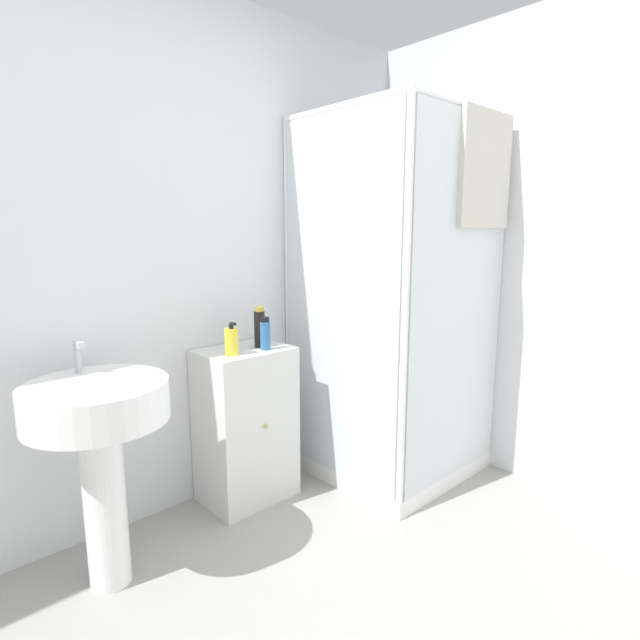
{
  "coord_description": "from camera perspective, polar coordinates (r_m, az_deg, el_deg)",
  "views": [
    {
      "loc": [
        -0.97,
        -0.55,
        1.38
      ],
      "look_at": [
        0.6,
        1.15,
        0.97
      ],
      "focal_mm": 28.0,
      "sensor_mm": 36.0,
      "label": 1
    }
  ],
  "objects": [
    {
      "name": "soap_dispenser",
      "position": [
        2.4,
        -10.07,
        -2.42
      ],
      "size": [
        0.06,
        0.07,
        0.16
      ],
      "color": "yellow",
      "rests_on": "vanity_cabinet"
    },
    {
      "name": "shampoo_bottle_blue",
      "position": [
        2.48,
        -6.28,
        -1.61
      ],
      "size": [
        0.05,
        0.05,
        0.16
      ],
      "color": "#2D66A3",
      "rests_on": "vanity_cabinet"
    },
    {
      "name": "shampoo_bottle_tall_black",
      "position": [
        2.54,
        -6.93,
        -0.85
      ],
      "size": [
        0.05,
        0.05,
        0.21
      ],
      "color": "black",
      "rests_on": "vanity_cabinet"
    },
    {
      "name": "wall_back",
      "position": [
        2.45,
        -19.56,
        6.49
      ],
      "size": [
        6.4,
        0.06,
        2.5
      ],
      "primitive_type": "cube",
      "color": "silver",
      "rests_on": "ground_plane"
    },
    {
      "name": "shower_enclosure",
      "position": [
        2.86,
        8.67,
        -6.46
      ],
      "size": [
        0.87,
        0.9,
        1.99
      ],
      "color": "white",
      "rests_on": "ground_plane"
    },
    {
      "name": "vanity_cabinet",
      "position": [
        2.65,
        -8.47,
        -11.69
      ],
      "size": [
        0.45,
        0.35,
        0.8
      ],
      "color": "silver",
      "rests_on": "ground_plane"
    },
    {
      "name": "sink",
      "position": [
        2.1,
        -23.93,
        -11.61
      ],
      "size": [
        0.53,
        0.53,
        0.96
      ],
      "color": "white",
      "rests_on": "ground_plane"
    }
  ]
}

